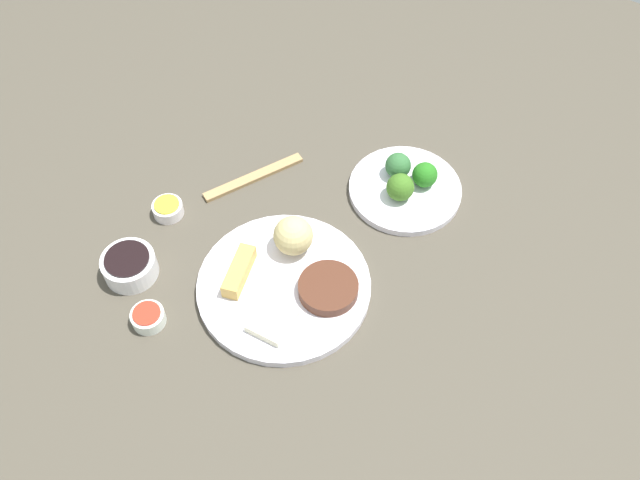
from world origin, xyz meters
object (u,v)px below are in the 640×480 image
(main_plate, at_px, (284,286))
(sauce_ramekin_hot_mustard, at_px, (166,211))
(soy_sauce_bowl, at_px, (130,266))
(chopsticks_pair, at_px, (254,177))
(sauce_ramekin_sweet_and_sour, at_px, (148,318))
(broccoli_plate, at_px, (405,190))

(main_plate, xyz_separation_m, sauce_ramekin_hot_mustard, (-0.27, 0.02, 0.00))
(soy_sauce_bowl, distance_m, chopsticks_pair, 0.30)
(sauce_ramekin_hot_mustard, distance_m, sauce_ramekin_sweet_and_sour, 0.22)
(broccoli_plate, relative_size, sauce_ramekin_sweet_and_sour, 3.79)
(sauce_ramekin_sweet_and_sour, bearing_deg, sauce_ramekin_hot_mustard, 121.46)
(broccoli_plate, distance_m, sauce_ramekin_sweet_and_sour, 0.53)
(main_plate, xyz_separation_m, chopsticks_pair, (-0.19, 0.18, -0.00))
(main_plate, bearing_deg, soy_sauce_bowl, -155.44)
(main_plate, distance_m, soy_sauce_bowl, 0.27)
(broccoli_plate, bearing_deg, sauce_ramekin_hot_mustard, -141.34)
(sauce_ramekin_hot_mustard, relative_size, chopsticks_pair, 0.27)
(broccoli_plate, relative_size, chopsticks_pair, 1.03)
(main_plate, distance_m, broccoli_plate, 0.31)
(soy_sauce_bowl, bearing_deg, sauce_ramekin_sweet_and_sour, -33.74)
(broccoli_plate, relative_size, sauce_ramekin_hot_mustard, 3.79)
(main_plate, distance_m, chopsticks_pair, 0.26)
(main_plate, bearing_deg, sauce_ramekin_sweet_and_sour, -132.38)
(broccoli_plate, height_order, sauce_ramekin_hot_mustard, sauce_ramekin_hot_mustard)
(sauce_ramekin_hot_mustard, bearing_deg, main_plate, -4.43)
(main_plate, bearing_deg, sauce_ramekin_hot_mustard, 175.57)
(sauce_ramekin_hot_mustard, height_order, sauce_ramekin_sweet_and_sour, same)
(broccoli_plate, bearing_deg, sauce_ramekin_sweet_and_sour, -116.23)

